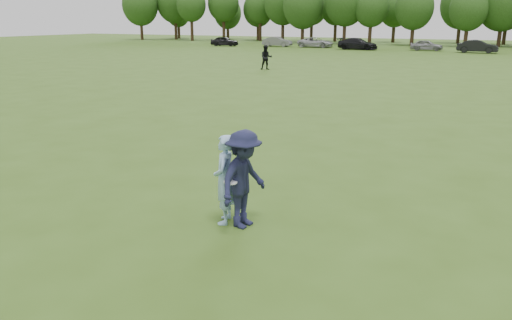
# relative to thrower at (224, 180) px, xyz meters

# --- Properties ---
(ground) EXTENTS (200.00, 200.00, 0.00)m
(ground) POSITION_rel_thrower_xyz_m (1.03, 0.34, -0.92)
(ground) COLOR #355016
(ground) RESTS_ON ground
(thrower) EXTENTS (0.64, 0.78, 1.83)m
(thrower) POSITION_rel_thrower_xyz_m (0.00, 0.00, 0.00)
(thrower) COLOR #93B8E3
(thrower) RESTS_ON ground
(defender) EXTENTS (0.91, 1.37, 1.98)m
(defender) POSITION_rel_thrower_xyz_m (0.45, -0.02, 0.07)
(defender) COLOR #1A1C39
(defender) RESTS_ON ground
(player_far_a) EXTENTS (1.19, 1.11, 1.96)m
(player_far_a) POSITION_rel_thrower_xyz_m (-12.59, 29.14, 0.06)
(player_far_a) COLOR black
(player_far_a) RESTS_ON ground
(car_a) EXTENTS (4.31, 2.00, 1.43)m
(car_a) POSITION_rel_thrower_xyz_m (-33.51, 59.26, -0.20)
(car_a) COLOR black
(car_a) RESTS_ON ground
(car_b) EXTENTS (4.43, 1.79, 1.43)m
(car_b) POSITION_rel_thrower_xyz_m (-25.66, 61.22, -0.20)
(car_b) COLOR slate
(car_b) RESTS_ON ground
(car_c) EXTENTS (5.14, 2.51, 1.41)m
(car_c) POSITION_rel_thrower_xyz_m (-19.81, 61.64, -0.21)
(car_c) COLOR #A8A8AD
(car_c) RESTS_ON ground
(car_d) EXTENTS (5.44, 2.53, 1.54)m
(car_d) POSITION_rel_thrower_xyz_m (-12.98, 59.06, -0.15)
(car_d) COLOR black
(car_d) RESTS_ON ground
(car_e) EXTENTS (4.13, 1.76, 1.39)m
(car_e) POSITION_rel_thrower_xyz_m (-4.37, 60.90, -0.22)
(car_e) COLOR gray
(car_e) RESTS_ON ground
(car_f) EXTENTS (4.72, 1.82, 1.53)m
(car_f) POSITION_rel_thrower_xyz_m (1.80, 58.91, -0.15)
(car_f) COLOR black
(car_f) RESTS_ON ground
(disc_in_play) EXTENTS (0.32, 0.32, 0.06)m
(disc_in_play) POSITION_rel_thrower_xyz_m (0.28, -0.25, 0.06)
(disc_in_play) COLOR white
(disc_in_play) RESTS_ON ground
(treeline) EXTENTS (130.35, 18.39, 11.74)m
(treeline) POSITION_rel_thrower_xyz_m (3.84, 77.24, 5.34)
(treeline) COLOR #332114
(treeline) RESTS_ON ground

